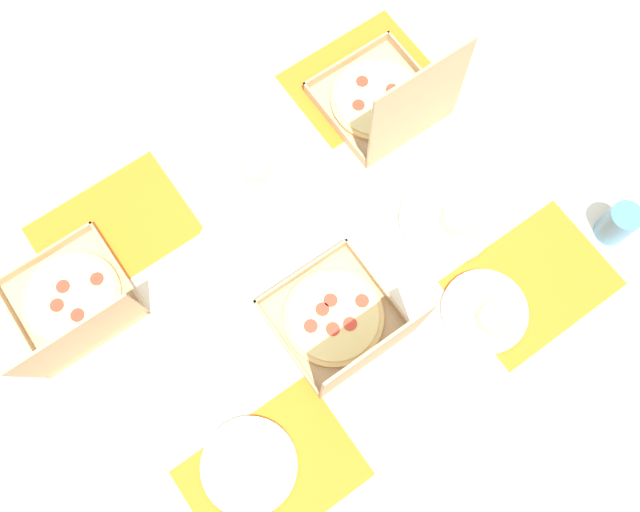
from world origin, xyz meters
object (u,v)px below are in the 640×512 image
Objects in this scene: plate_near_left at (448,219)px; cup_clear_left at (618,224)px; plate_far_left at (485,312)px; pizza_box_edge_far at (74,307)px; plate_far_right at (263,163)px; pizza_box_center at (386,100)px; plate_middle at (249,466)px; pizza_box_corner_left at (342,324)px.

plate_near_left is 0.39m from cup_clear_left.
plate_near_left is 1.14× the size of plate_far_left.
plate_far_right is at bearing -172.89° from pizza_box_edge_far.
pizza_box_edge_far is 0.89m from plate_near_left.
pizza_box_center reaches higher than plate_middle.
plate_middle is at bearing 34.79° from pizza_box_center.
plate_near_left and plate_far_left have the same top height.
plate_far_right is at bearing -71.18° from plate_far_left.
plate_near_left is 0.24m from plate_far_left.
cup_clear_left is at bearing 140.64° from plate_near_left.
pizza_box_corner_left is at bearing -15.00° from cup_clear_left.
pizza_box_edge_far is at bearing -20.53° from plate_near_left.
plate_near_left is 1.12× the size of plate_far_right.
pizza_box_center is 0.89m from pizza_box_edge_far.
pizza_box_edge_far is at bearing 7.11° from plate_far_right.
pizza_box_edge_far is at bearing -35.44° from plate_far_left.
plate_near_left is at bearing 126.39° from plate_far_right.
plate_middle is at bearing 21.00° from pizza_box_corner_left.
pizza_box_edge_far is at bearing -39.09° from pizza_box_corner_left.
plate_middle is 1.02× the size of plate_far_right.
plate_far_left is at bearing -2.72° from cup_clear_left.
plate_near_left is at bearing 79.93° from pizza_box_center.
plate_far_right is at bearing -47.18° from cup_clear_left.
pizza_box_center is 1.52× the size of plate_far_right.
pizza_box_corner_left is 1.31× the size of plate_near_left.
plate_far_right is 1.92× the size of cup_clear_left.
pizza_box_edge_far is 1.48× the size of plate_middle.
plate_far_right is 0.86m from cup_clear_left.
plate_near_left is at bearing 159.47° from pizza_box_edge_far.
plate_far_left is (0.07, 0.23, 0.00)m from plate_near_left.
plate_far_left is (-0.21, 0.61, 0.00)m from plate_far_right.
plate_far_right is (0.34, -0.05, -0.04)m from pizza_box_center.
cup_clear_left is (-0.30, 0.25, 0.04)m from plate_near_left.
plate_far_left is at bearing 177.16° from plate_middle.
pizza_box_corner_left is 0.46m from plate_far_right.
pizza_box_center reaches higher than plate_far_left.
cup_clear_left reaches higher than plate_far_left.
plate_far_right is 1.02× the size of plate_far_left.
plate_near_left is (-0.36, -0.07, -0.04)m from pizza_box_corner_left.
plate_far_right is at bearing -8.46° from pizza_box_center.
pizza_box_center is at bearing -100.07° from plate_near_left.
pizza_box_center is 1.49× the size of plate_middle.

